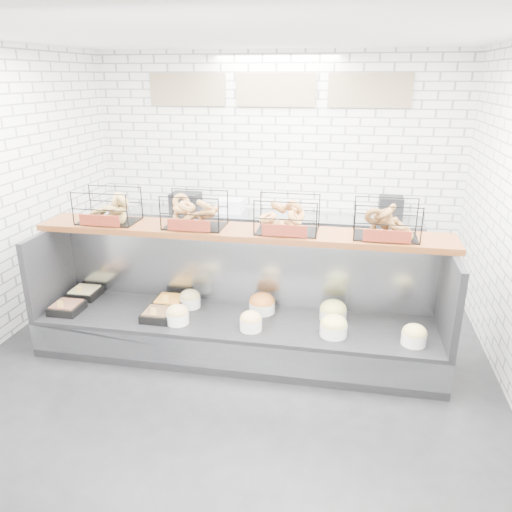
# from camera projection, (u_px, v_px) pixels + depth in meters

# --- Properties ---
(ground) EXTENTS (5.50, 5.50, 0.00)m
(ground) POSITION_uv_depth(u_px,v_px,m) (230.00, 369.00, 4.83)
(ground) COLOR black
(ground) RESTS_ON ground
(room_shell) EXTENTS (5.02, 5.51, 3.01)m
(room_shell) POSITION_uv_depth(u_px,v_px,m) (241.00, 145.00, 4.69)
(room_shell) COLOR white
(room_shell) RESTS_ON ground
(display_case) EXTENTS (4.00, 0.90, 1.20)m
(display_case) POSITION_uv_depth(u_px,v_px,m) (238.00, 322.00, 5.04)
(display_case) COLOR black
(display_case) RESTS_ON ground
(bagel_shelf) EXTENTS (4.10, 0.50, 0.40)m
(bagel_shelf) POSITION_uv_depth(u_px,v_px,m) (240.00, 218.00, 4.84)
(bagel_shelf) COLOR #522811
(bagel_shelf) RESTS_ON display_case
(prep_counter) EXTENTS (4.00, 0.60, 1.20)m
(prep_counter) POSITION_uv_depth(u_px,v_px,m) (271.00, 244.00, 6.92)
(prep_counter) COLOR #93969B
(prep_counter) RESTS_ON ground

